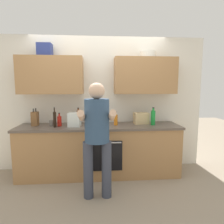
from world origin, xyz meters
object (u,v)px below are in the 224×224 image
(cup_stoneware, at_px, (51,123))
(bottle_soy, at_px, (55,119))
(grocery_bag_bread, at_px, (141,118))
(bottle_soda, at_px, (153,117))
(bottle_juice, at_px, (116,120))
(bottle_vinegar, at_px, (78,117))
(knife_block, at_px, (35,119))
(grocery_bag_produce, at_px, (75,120))
(bottle_hotsauce, at_px, (59,121))
(bottle_water, at_px, (93,118))
(person_standing, at_px, (97,132))

(cup_stoneware, bearing_deg, bottle_soy, -58.71)
(bottle_soy, bearing_deg, grocery_bag_bread, 7.15)
(bottle_soda, bearing_deg, cup_stoneware, 177.32)
(bottle_soy, bearing_deg, bottle_juice, 5.55)
(bottle_juice, bearing_deg, bottle_soy, -174.45)
(bottle_vinegar, bearing_deg, knife_block, -170.89)
(bottle_vinegar, distance_m, grocery_bag_produce, 0.24)
(bottle_hotsauce, xyz_separation_m, grocery_bag_produce, (0.26, -0.04, 0.03))
(bottle_soda, height_order, bottle_water, bottle_soda)
(cup_stoneware, relative_size, knife_block, 0.32)
(bottle_soy, bearing_deg, cup_stoneware, 121.29)
(person_standing, distance_m, bottle_soy, 0.96)
(knife_block, bearing_deg, bottle_juice, -3.06)
(bottle_vinegar, bearing_deg, cup_stoneware, -162.83)
(person_standing, xyz_separation_m, bottle_soy, (-0.71, 0.65, 0.07))
(bottle_juice, bearing_deg, grocery_bag_produce, -176.45)
(bottle_juice, distance_m, cup_stoneware, 1.13)
(bottle_soda, distance_m, bottle_soy, 1.70)
(person_standing, relative_size, cup_stoneware, 17.17)
(person_standing, distance_m, cup_stoneware, 1.13)
(bottle_vinegar, xyz_separation_m, grocery_bag_produce, (-0.04, -0.24, -0.01))
(person_standing, relative_size, bottle_water, 5.39)
(bottle_soy, bearing_deg, bottle_vinegar, 39.05)
(bottle_hotsauce, relative_size, bottle_water, 0.76)
(bottle_soy, xyz_separation_m, cup_stoneware, (-0.09, 0.15, -0.09))
(bottle_soy, height_order, cup_stoneware, bottle_soy)
(bottle_soda, relative_size, bottle_vinegar, 1.07)
(bottle_juice, bearing_deg, person_standing, -113.99)
(bottle_soy, height_order, grocery_bag_bread, bottle_soy)
(bottle_soda, height_order, bottle_juice, bottle_soda)
(person_standing, relative_size, grocery_bag_bread, 6.32)
(person_standing, relative_size, bottle_vinegar, 5.52)
(bottle_vinegar, relative_size, grocery_bag_produce, 1.26)
(bottle_hotsauce, bearing_deg, bottle_water, -2.09)
(person_standing, bearing_deg, bottle_hotsauce, 131.33)
(bottle_soy, distance_m, grocery_bag_produce, 0.33)
(bottle_hotsauce, height_order, bottle_soy, bottle_soy)
(bottle_water, height_order, bottle_juice, bottle_water)
(cup_stoneware, bearing_deg, person_standing, -44.99)
(bottle_soy, relative_size, cup_stoneware, 3.54)
(bottle_juice, relative_size, cup_stoneware, 2.55)
(bottle_water, height_order, bottle_vinegar, bottle_water)
(bottle_soy, height_order, knife_block, bottle_soy)
(bottle_hotsauce, distance_m, knife_block, 0.44)
(bottle_juice, relative_size, grocery_bag_produce, 1.03)
(knife_block, distance_m, grocery_bag_produce, 0.71)
(bottle_hotsauce, bearing_deg, bottle_soda, -0.74)
(bottle_water, distance_m, bottle_soy, 0.64)
(bottle_hotsauce, height_order, bottle_vinegar, bottle_vinegar)
(bottle_vinegar, height_order, knife_block, knife_block)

